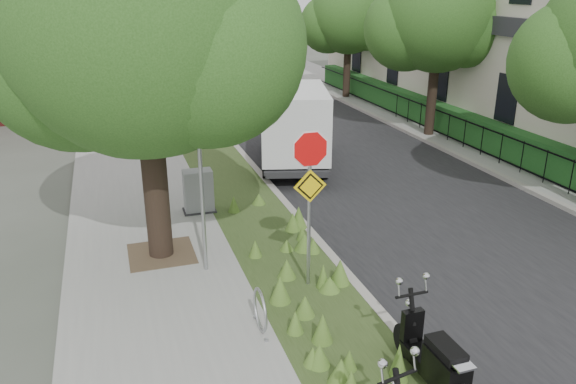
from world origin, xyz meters
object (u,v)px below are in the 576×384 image
sign_assembly (310,178)px  scooter_near (437,365)px  utility_cabinet (198,192)px  box_truck (293,122)px

sign_assembly → scooter_near: bearing=-78.4°
sign_assembly → utility_cabinet: sign_assembly is taller
box_truck → utility_cabinet: 4.90m
scooter_near → utility_cabinet: 8.09m
scooter_near → box_truck: bearing=82.2°
box_truck → sign_assembly: bearing=-106.2°
box_truck → utility_cabinet: box_truck is taller
sign_assembly → box_truck: bearing=73.8°
scooter_near → box_truck: (1.51, 11.03, 0.90)m
utility_cabinet → sign_assembly: bearing=-72.3°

